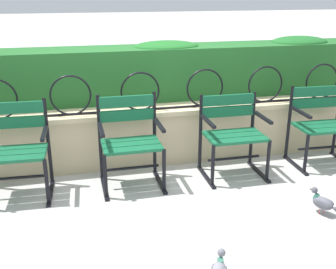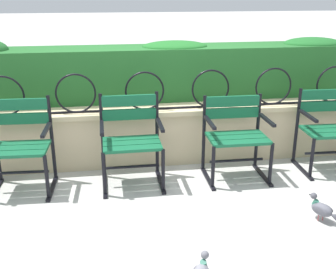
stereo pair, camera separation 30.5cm
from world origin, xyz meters
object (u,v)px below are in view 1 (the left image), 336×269
park_chair_centre_right (232,132)px  park_chair_rightmost (321,123)px  park_chair_leftmost (16,148)px  park_chair_centre_left (130,139)px  pigeon_near_chairs (323,203)px

park_chair_centre_right → park_chair_rightmost: size_ratio=0.97×
park_chair_leftmost → park_chair_rightmost: (3.19, 0.02, -0.00)m
park_chair_centre_left → park_chair_rightmost: size_ratio=1.05×
park_chair_centre_left → pigeon_near_chairs: 1.86m
park_chair_rightmost → pigeon_near_chairs: (-0.60, -1.05, -0.35)m
pigeon_near_chairs → park_chair_centre_left: bearing=146.9°
park_chair_leftmost → pigeon_near_chairs: 2.81m
park_chair_centre_left → park_chair_leftmost: bearing=178.6°
pigeon_near_chairs → park_chair_leftmost: bearing=158.4°
park_chair_leftmost → park_chair_centre_left: (1.06, -0.03, 0.00)m
park_chair_centre_right → pigeon_near_chairs: 1.15m
pigeon_near_chairs → park_chair_rightmost: bearing=60.1°
park_chair_centre_left → pigeon_near_chairs: size_ratio=3.25×
park_chair_centre_right → park_chair_centre_left: bearing=179.7°
park_chair_leftmost → park_chair_rightmost: park_chair_leftmost is taller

